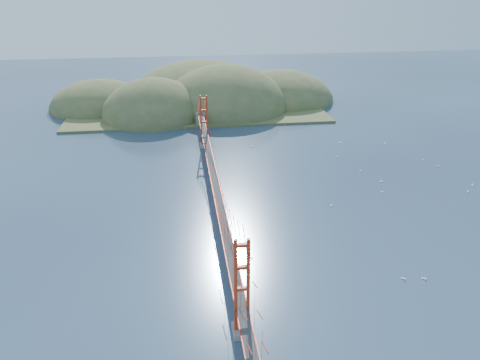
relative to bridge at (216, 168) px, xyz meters
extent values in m
plane|color=#293C53|center=(0.00, -0.18, -7.01)|extent=(320.00, 320.00, 0.00)
cube|color=gray|center=(0.00, -30.18, -6.66)|extent=(2.00, 2.40, 0.70)
cube|color=gray|center=(0.00, 29.82, -6.66)|extent=(2.00, 2.40, 0.70)
cube|color=#A92A12|center=(0.00, -0.18, -3.71)|extent=(1.40, 92.00, 0.16)
cube|color=#A92A12|center=(0.00, -0.18, -3.91)|extent=(1.33, 92.00, 0.24)
cube|color=#38383A|center=(0.00, -0.18, -3.61)|extent=(1.19, 92.00, 0.03)
cube|color=gray|center=(0.00, 45.82, -5.36)|extent=(2.20, 2.60, 3.30)
cube|color=olive|center=(0.00, 63.82, -6.76)|extent=(70.00, 40.00, 0.60)
ellipsoid|color=olive|center=(-12.00, 55.82, -7.01)|extent=(28.00, 28.00, 21.00)
ellipsoid|color=olive|center=(8.00, 61.82, -7.01)|extent=(36.00, 36.00, 25.00)
ellipsoid|color=olive|center=(26.00, 69.82, -7.01)|extent=(32.00, 32.00, 18.00)
ellipsoid|color=olive|center=(-28.00, 67.82, -7.01)|extent=(28.00, 28.00, 16.00)
ellipsoid|color=olive|center=(2.00, 77.82, -7.01)|extent=(44.00, 44.00, 22.00)
cube|color=white|center=(21.64, -23.26, -6.94)|extent=(0.60, 0.51, 0.11)
cylinder|color=white|center=(21.64, -23.26, -6.62)|extent=(0.02, 0.02, 0.65)
cube|color=white|center=(44.63, -0.32, -6.95)|extent=(0.49, 0.53, 0.10)
cylinder|color=white|center=(44.63, -0.32, -6.65)|extent=(0.02, 0.02, 0.60)
cube|color=white|center=(24.22, -23.64, -6.94)|extent=(0.63, 0.42, 0.11)
cylinder|color=white|center=(24.22, -23.64, -6.61)|extent=(0.02, 0.02, 0.66)
cube|color=white|center=(19.00, -2.23, -6.95)|extent=(0.22, 0.52, 0.09)
cylinder|color=white|center=(19.00, -2.23, -6.68)|extent=(0.01, 0.01, 0.55)
cube|color=white|center=(47.19, 2.34, -6.95)|extent=(0.27, 0.55, 0.10)
cylinder|color=white|center=(47.19, 2.34, -6.66)|extent=(0.02, 0.02, 0.57)
cube|color=white|center=(45.83, 11.96, -6.95)|extent=(0.46, 0.53, 0.10)
cylinder|color=white|center=(45.83, 11.96, -6.66)|extent=(0.02, 0.02, 0.58)
cube|color=white|center=(44.39, 15.41, -6.96)|extent=(0.48, 0.18, 0.09)
cylinder|color=white|center=(44.39, 15.41, -6.70)|extent=(0.01, 0.01, 0.52)
cube|color=white|center=(30.84, 28.46, -6.95)|extent=(0.56, 0.27, 0.10)
cylinder|color=white|center=(30.84, 28.46, -6.66)|extent=(0.02, 0.02, 0.59)
cube|color=white|center=(27.22, 19.87, -6.95)|extent=(0.45, 0.51, 0.09)
cylinder|color=white|center=(27.22, 19.87, -6.67)|extent=(0.01, 0.01, 0.56)
cube|color=white|center=(29.62, 1.78, -6.95)|extent=(0.49, 0.51, 0.10)
cylinder|color=white|center=(29.62, 1.78, -6.66)|extent=(0.02, 0.02, 0.58)
cube|color=white|center=(40.96, 26.60, -6.95)|extent=(0.27, 0.60, 0.11)
cylinder|color=white|center=(40.96, 26.60, -6.63)|extent=(0.02, 0.02, 0.63)
cube|color=white|center=(29.32, 11.55, -6.95)|extent=(0.26, 0.56, 0.10)
cylinder|color=white|center=(29.32, 11.55, -6.66)|extent=(0.02, 0.02, 0.58)
cube|color=white|center=(10.61, 28.58, -6.95)|extent=(0.58, 0.49, 0.11)
cylinder|color=white|center=(10.61, 28.58, -6.63)|extent=(0.02, 0.02, 0.63)
cube|color=white|center=(11.39, 22.26, -6.95)|extent=(0.51, 0.24, 0.09)
cylinder|color=white|center=(11.39, 22.26, -6.69)|extent=(0.01, 0.01, 0.54)
cube|color=white|center=(31.25, 6.07, -6.94)|extent=(0.63, 0.25, 0.11)
cylinder|color=white|center=(31.25, 6.07, -6.61)|extent=(0.02, 0.02, 0.67)
camera|label=1|loc=(-5.48, -69.18, 28.26)|focal=35.00mm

